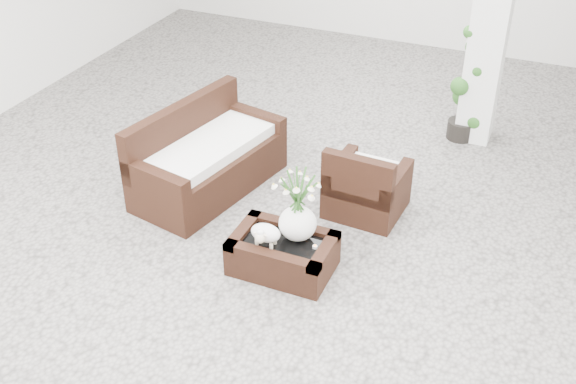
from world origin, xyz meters
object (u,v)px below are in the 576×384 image
at_px(coffee_table, 283,255).
at_px(armchair, 368,178).
at_px(topiary, 468,85).
at_px(loveseat, 208,151).

distance_m(coffee_table, armchair, 1.28).
xyz_separation_m(armchair, topiary, (0.57, 1.93, 0.30)).
distance_m(coffee_table, loveseat, 1.60).
height_order(coffee_table, topiary, topiary).
height_order(armchair, topiary, topiary).
height_order(loveseat, topiary, topiary).
xyz_separation_m(coffee_table, loveseat, (-1.26, 0.94, 0.30)).
bearing_deg(armchair, coffee_table, 74.95).
relative_size(armchair, topiary, 0.56).
bearing_deg(armchair, loveseat, 12.24).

